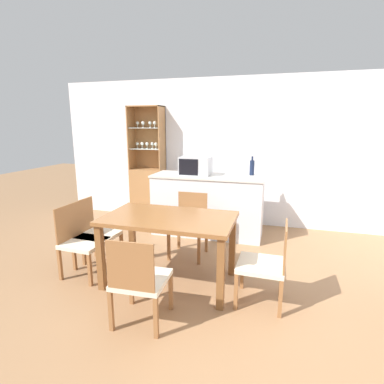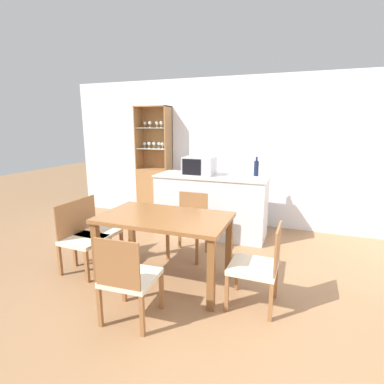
{
  "view_description": "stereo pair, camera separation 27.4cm",
  "coord_description": "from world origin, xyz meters",
  "px_view_note": "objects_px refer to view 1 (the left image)",
  "views": [
    {
      "loc": [
        0.66,
        -2.65,
        1.75
      ],
      "look_at": [
        -0.43,
        1.09,
        0.87
      ],
      "focal_mm": 28.0,
      "sensor_mm": 36.0,
      "label": 1
    },
    {
      "loc": [
        0.92,
        -2.57,
        1.75
      ],
      "look_at": [
        -0.43,
        1.09,
        0.87
      ],
      "focal_mm": 28.0,
      "sensor_mm": 36.0,
      "label": 2
    }
  ],
  "objects_px": {
    "dining_chair_head_far": "(189,225)",
    "wine_bottle": "(252,167)",
    "display_cabinet": "(148,185)",
    "dining_chair_side_left_far": "(94,233)",
    "dining_chair_side_right_near": "(266,263)",
    "dining_chair_head_near": "(139,280)",
    "microwave": "(196,166)",
    "dining_table": "(169,226)",
    "dining_chair_side_left_near": "(82,241)"
  },
  "relations": [
    {
      "from": "dining_chair_head_far",
      "to": "wine_bottle",
      "type": "xyz_separation_m",
      "value": [
        0.71,
        1.06,
        0.68
      ]
    },
    {
      "from": "display_cabinet",
      "to": "dining_chair_side_left_far",
      "type": "relative_size",
      "value": 2.48
    },
    {
      "from": "dining_chair_side_right_near",
      "to": "wine_bottle",
      "type": "height_order",
      "value": "wine_bottle"
    },
    {
      "from": "dining_chair_side_right_near",
      "to": "display_cabinet",
      "type": "bearing_deg",
      "value": 46.06
    },
    {
      "from": "wine_bottle",
      "to": "dining_chair_head_near",
      "type": "bearing_deg",
      "value": -105.4
    },
    {
      "from": "microwave",
      "to": "dining_chair_side_left_far",
      "type": "bearing_deg",
      "value": -121.23
    },
    {
      "from": "dining_table",
      "to": "dining_chair_side_right_near",
      "type": "height_order",
      "value": "dining_chair_side_right_near"
    },
    {
      "from": "dining_chair_side_right_near",
      "to": "dining_chair_side_left_near",
      "type": "relative_size",
      "value": 1.0
    },
    {
      "from": "dining_table",
      "to": "dining_chair_head_far",
      "type": "bearing_deg",
      "value": 90.0
    },
    {
      "from": "dining_table",
      "to": "wine_bottle",
      "type": "bearing_deg",
      "value": 68.6
    },
    {
      "from": "dining_table",
      "to": "dining_chair_head_far",
      "type": "relative_size",
      "value": 1.69
    },
    {
      "from": "dining_chair_side_left_far",
      "to": "dining_chair_side_right_near",
      "type": "bearing_deg",
      "value": 86.75
    },
    {
      "from": "dining_table",
      "to": "display_cabinet",
      "type": "bearing_deg",
      "value": 119.59
    },
    {
      "from": "dining_chair_head_near",
      "to": "microwave",
      "type": "distance_m",
      "value": 2.48
    },
    {
      "from": "dining_chair_head_near",
      "to": "display_cabinet",
      "type": "bearing_deg",
      "value": 110.03
    },
    {
      "from": "dining_chair_side_right_near",
      "to": "microwave",
      "type": "bearing_deg",
      "value": 35.78
    },
    {
      "from": "dining_table",
      "to": "dining_chair_side_left_far",
      "type": "relative_size",
      "value": 1.69
    },
    {
      "from": "display_cabinet",
      "to": "dining_chair_head_far",
      "type": "relative_size",
      "value": 2.48
    },
    {
      "from": "dining_chair_head_near",
      "to": "dining_chair_side_left_far",
      "type": "xyz_separation_m",
      "value": [
        -1.05,
        0.89,
        0.0
      ]
    },
    {
      "from": "dining_chair_head_far",
      "to": "dining_chair_side_left_far",
      "type": "relative_size",
      "value": 1.0
    },
    {
      "from": "dining_table",
      "to": "microwave",
      "type": "xyz_separation_m",
      "value": [
        -0.15,
        1.62,
        0.45
      ]
    },
    {
      "from": "microwave",
      "to": "display_cabinet",
      "type": "bearing_deg",
      "value": 153.0
    },
    {
      "from": "microwave",
      "to": "wine_bottle",
      "type": "relative_size",
      "value": 1.6
    },
    {
      "from": "dining_chair_side_left_near",
      "to": "microwave",
      "type": "bearing_deg",
      "value": 155.64
    },
    {
      "from": "dining_chair_side_right_near",
      "to": "dining_chair_side_left_near",
      "type": "height_order",
      "value": "same"
    },
    {
      "from": "display_cabinet",
      "to": "dining_chair_side_left_near",
      "type": "height_order",
      "value": "display_cabinet"
    },
    {
      "from": "dining_chair_side_right_near",
      "to": "microwave",
      "type": "xyz_separation_m",
      "value": [
        -1.2,
        1.74,
        0.69
      ]
    },
    {
      "from": "dining_chair_side_right_near",
      "to": "dining_chair_head_near",
      "type": "distance_m",
      "value": 1.23
    },
    {
      "from": "dining_chair_side_left_far",
      "to": "microwave",
      "type": "bearing_deg",
      "value": 152.46
    },
    {
      "from": "dining_chair_head_near",
      "to": "dining_chair_side_left_far",
      "type": "relative_size",
      "value": 1.0
    },
    {
      "from": "wine_bottle",
      "to": "dining_table",
      "type": "bearing_deg",
      "value": -111.4
    },
    {
      "from": "display_cabinet",
      "to": "dining_chair_head_near",
      "type": "bearing_deg",
      "value": -67.18
    },
    {
      "from": "dining_chair_side_left_far",
      "to": "dining_chair_head_near",
      "type": "bearing_deg",
      "value": 53.47
    },
    {
      "from": "dining_table",
      "to": "dining_chair_side_left_near",
      "type": "xyz_separation_m",
      "value": [
        -1.05,
        -0.12,
        -0.25
      ]
    },
    {
      "from": "dining_chair_side_left_far",
      "to": "microwave",
      "type": "height_order",
      "value": "microwave"
    },
    {
      "from": "dining_chair_head_far",
      "to": "wine_bottle",
      "type": "relative_size",
      "value": 2.81
    },
    {
      "from": "dining_chair_head_far",
      "to": "microwave",
      "type": "xyz_separation_m",
      "value": [
        -0.15,
        0.85,
        0.69
      ]
    },
    {
      "from": "display_cabinet",
      "to": "dining_table",
      "type": "bearing_deg",
      "value": -60.41
    },
    {
      "from": "display_cabinet",
      "to": "wine_bottle",
      "type": "relative_size",
      "value": 6.96
    },
    {
      "from": "dining_chair_head_far",
      "to": "dining_chair_side_left_near",
      "type": "bearing_deg",
      "value": 40.13
    },
    {
      "from": "dining_chair_side_left_near",
      "to": "wine_bottle",
      "type": "distance_m",
      "value": 2.72
    },
    {
      "from": "display_cabinet",
      "to": "dining_chair_side_left_far",
      "type": "bearing_deg",
      "value": -84.99
    },
    {
      "from": "dining_table",
      "to": "wine_bottle",
      "type": "height_order",
      "value": "wine_bottle"
    },
    {
      "from": "dining_chair_side_right_near",
      "to": "microwave",
      "type": "height_order",
      "value": "microwave"
    },
    {
      "from": "wine_bottle",
      "to": "dining_chair_side_right_near",
      "type": "bearing_deg",
      "value": -80.19
    },
    {
      "from": "dining_chair_head_near",
      "to": "microwave",
      "type": "bearing_deg",
      "value": 90.87
    },
    {
      "from": "microwave",
      "to": "wine_bottle",
      "type": "xyz_separation_m",
      "value": [
        0.86,
        0.21,
        -0.02
      ]
    },
    {
      "from": "dining_chair_head_far",
      "to": "dining_chair_side_left_near",
      "type": "xyz_separation_m",
      "value": [
        -1.05,
        -0.89,
        0.0
      ]
    },
    {
      "from": "dining_table",
      "to": "microwave",
      "type": "relative_size",
      "value": 2.97
    },
    {
      "from": "dining_chair_side_right_near",
      "to": "dining_chair_side_left_far",
      "type": "height_order",
      "value": "same"
    }
  ]
}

